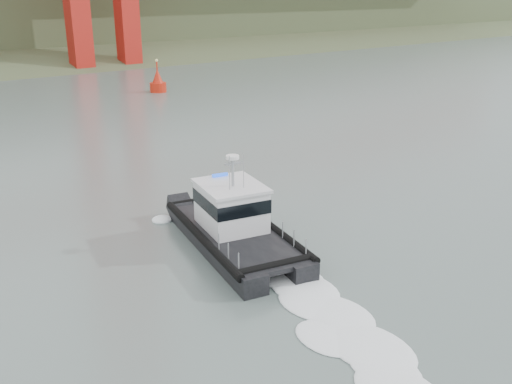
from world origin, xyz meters
TOP-DOWN VIEW (x-y plane):
  - ground at (0.00, 0.00)m, footprint 400.00×400.00m
  - patrol_boat at (-1.05, 8.91)m, footprint 5.47×10.20m
  - nav_buoy at (17.53, 50.30)m, footprint 1.99×1.99m

SIDE VIEW (x-z plane):
  - ground at x=0.00m, z-range 0.00..0.00m
  - nav_buoy at x=17.53m, z-range -0.98..3.17m
  - patrol_boat at x=-1.05m, z-range -1.17..3.52m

